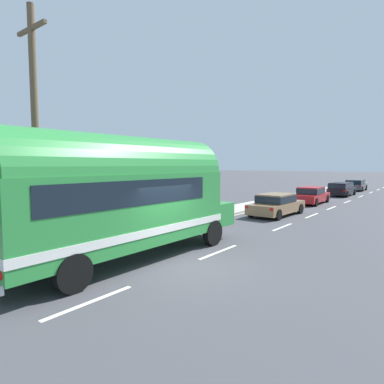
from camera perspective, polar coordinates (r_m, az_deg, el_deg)
ground_plane at (r=10.46m, az=-1.57°, el=-12.88°), size 300.00×300.00×0.00m
lane_markings at (r=22.74m, az=13.92°, el=-3.33°), size 4.00×80.00×0.01m
sidewalk_slab at (r=21.23m, az=5.12°, el=-3.59°), size 2.22×90.00×0.15m
utility_pole at (r=12.45m, az=-25.88°, el=10.09°), size 1.80×0.24×8.50m
painted_bus at (r=10.53m, az=-14.13°, el=-0.08°), size 2.68×10.61×4.12m
car_lead at (r=20.93m, az=14.64°, el=-2.00°), size 2.08×4.82×1.37m
car_second at (r=28.12m, az=20.24°, el=-0.43°), size 1.99×4.80×1.37m
car_third at (r=36.30m, az=24.82°, el=0.63°), size 1.91×4.79×1.37m
car_fourth at (r=44.29m, az=26.88°, el=1.23°), size 2.05×4.37×1.37m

